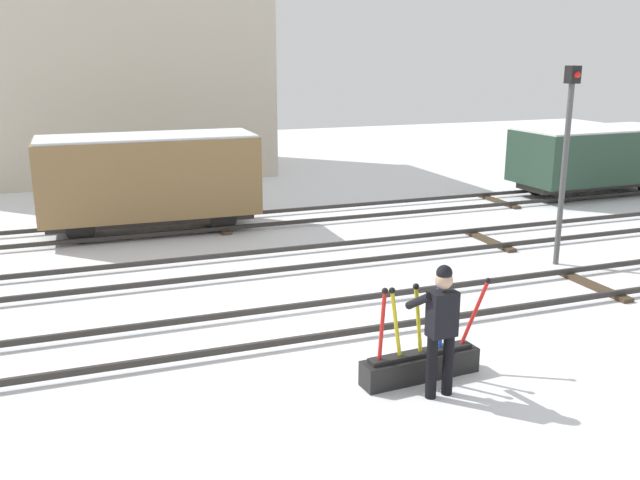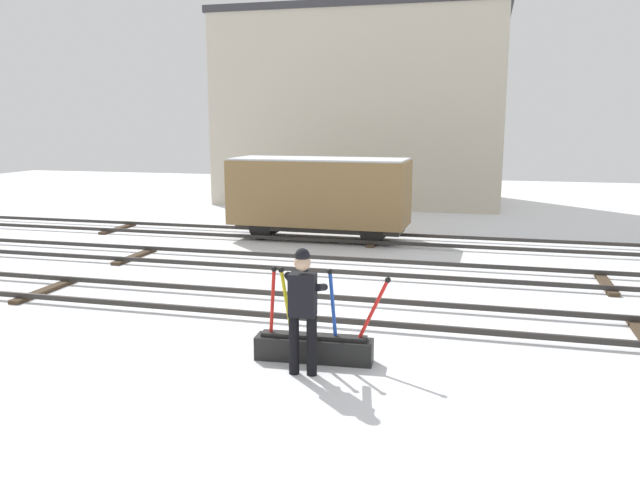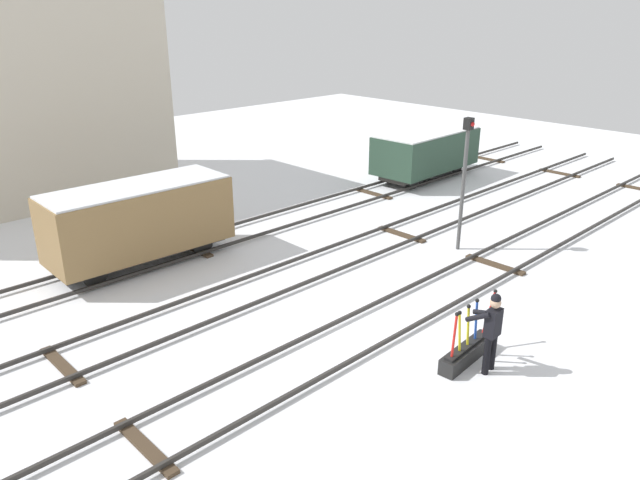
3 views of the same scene
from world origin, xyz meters
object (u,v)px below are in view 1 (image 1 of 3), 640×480
Objects in this scene: switch_lever_frame at (420,362)px; freight_car_far_end at (149,178)px; signal_post at (566,147)px; rail_worker at (441,322)px; freight_car_back_track at (595,156)px.

freight_car_far_end reaches higher than switch_lever_frame.
signal_post is at bearing 31.80° from switch_lever_frame.
switch_lever_frame is 10.26m from freight_car_far_end.
freight_car_back_track is (11.62, 10.41, 0.21)m from rail_worker.
freight_car_back_track is at bearing 38.03° from rail_worker.
signal_post is (5.49, 3.93, 2.32)m from switch_lever_frame.
switch_lever_frame is at bearing -74.62° from freight_car_far_end.
rail_worker is at bearing -140.97° from signal_post.
rail_worker is 15.60m from freight_car_back_track.
freight_car_back_track is 0.97× the size of freight_car_far_end.
signal_post is 0.80× the size of freight_car_back_track.
freight_car_far_end is at bearing 143.26° from signal_post.
switch_lever_frame is 0.38× the size of freight_car_far_end.
rail_worker is 0.44× the size of signal_post.
signal_post reaches higher than switch_lever_frame.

